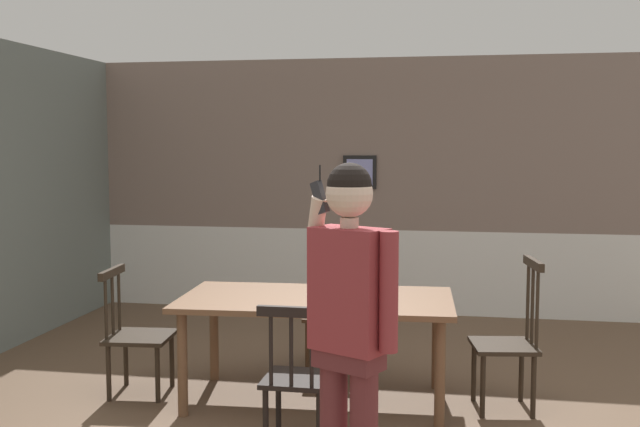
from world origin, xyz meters
TOP-DOWN VIEW (x-y plane):
  - room_back_partition at (-0.00, 3.77)m, footprint 6.26×0.17m
  - dining_table at (-0.07, 0.76)m, footprint 1.99×1.11m
  - chair_near_window at (1.29, 0.83)m, footprint 0.49×0.49m
  - chair_by_doorway at (-0.12, 1.66)m, footprint 0.45×0.45m
  - chair_at_table_head at (-0.03, -0.13)m, footprint 0.41×0.41m
  - chair_opposite_corner at (-1.43, 0.69)m, footprint 0.49×0.49m
  - person_figure at (0.40, -0.88)m, footprint 0.48×0.34m

SIDE VIEW (x-z plane):
  - chair_at_table_head at x=-0.03m, z-range -0.01..0.92m
  - chair_opposite_corner at x=-1.43m, z-range -0.01..0.93m
  - chair_by_doorway at x=-0.12m, z-range -0.03..0.96m
  - chair_near_window at x=1.29m, z-range -0.04..1.03m
  - dining_table at x=-0.07m, z-range 0.30..1.07m
  - person_figure at x=0.40m, z-range 0.14..1.91m
  - room_back_partition at x=0.00m, z-range -0.05..2.74m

